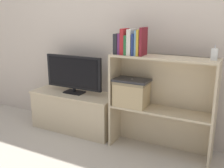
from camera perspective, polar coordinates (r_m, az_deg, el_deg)
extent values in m
plane|color=#BCB2A3|center=(2.74, -1.30, -13.14)|extent=(16.00, 16.00, 0.00)
cube|color=beige|center=(2.78, 2.70, 13.09)|extent=(10.00, 0.05, 2.40)
cube|color=#CCB793|center=(3.05, -8.05, -6.01)|extent=(0.97, 0.37, 0.42)
cube|color=#CCB793|center=(2.97, -8.20, -2.09)|extent=(0.99, 0.39, 0.02)
cube|color=black|center=(2.97, -8.21, -1.77)|extent=(0.22, 0.14, 0.02)
cylinder|color=black|center=(2.96, -8.23, -1.26)|extent=(0.04, 0.04, 0.04)
cube|color=black|center=(2.91, -8.38, 2.57)|extent=(0.69, 0.03, 0.36)
cube|color=black|center=(2.90, -8.60, 2.49)|extent=(0.64, 0.00, 0.32)
cube|color=#CCB793|center=(2.74, 0.69, -8.17)|extent=(0.02, 0.26, 0.43)
cube|color=#CCB793|center=(2.50, 20.87, -11.58)|extent=(0.02, 0.26, 0.43)
cube|color=#CCB793|center=(2.68, 11.05, -8.95)|extent=(0.93, 0.02, 0.43)
cube|color=#CCB793|center=(2.50, 10.49, -5.67)|extent=(0.93, 0.26, 0.02)
cube|color=#CCB793|center=(2.59, 0.73, 1.31)|extent=(0.02, 0.26, 0.50)
cube|color=#CCB793|center=(2.34, 21.92, -1.31)|extent=(0.02, 0.26, 0.50)
cube|color=#CCB793|center=(2.53, 11.58, 0.70)|extent=(0.93, 0.02, 0.50)
cube|color=#CCB793|center=(2.37, 11.06, 5.65)|extent=(0.93, 0.26, 0.02)
cube|color=#232328|center=(2.49, 1.28, 8.77)|extent=(0.04, 0.13, 0.19)
cube|color=#6B2D66|center=(2.47, 2.01, 8.74)|extent=(0.02, 0.12, 0.19)
cube|color=#B22328|center=(2.45, 2.75, 9.24)|extent=(0.04, 0.14, 0.24)
cube|color=#286638|center=(2.44, 3.51, 8.50)|extent=(0.02, 0.15, 0.18)
cube|color=silver|center=(2.43, 4.29, 9.10)|extent=(0.04, 0.16, 0.23)
cube|color=navy|center=(2.41, 5.08, 8.60)|extent=(0.02, 0.16, 0.19)
cube|color=#709ECC|center=(2.40, 5.61, 8.91)|extent=(0.02, 0.14, 0.22)
cube|color=gold|center=(2.39, 6.16, 8.98)|extent=(0.02, 0.15, 0.23)
cube|color=maroon|center=(2.38, 6.84, 9.16)|extent=(0.02, 0.15, 0.25)
cube|color=white|center=(2.28, 21.39, 6.01)|extent=(0.05, 0.03, 0.10)
cylinder|color=silver|center=(2.27, 21.54, 7.57)|extent=(0.01, 0.01, 0.03)
cube|color=tan|center=(2.53, 4.28, -2.03)|extent=(0.31, 0.22, 0.24)
cube|color=#917E5B|center=(2.51, 4.33, 0.35)|extent=(0.32, 0.23, 0.02)
cube|color=#2D2D33|center=(2.50, 4.34, 0.83)|extent=(0.34, 0.21, 0.02)
cylinder|color=#99999E|center=(2.50, 4.34, 1.09)|extent=(0.02, 0.02, 0.00)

